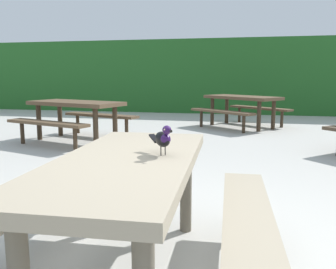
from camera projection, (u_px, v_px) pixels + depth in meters
hedge_wall at (233, 76)px, 12.21m from camera, size 28.00×1.90×2.38m
picnic_table_foreground at (127, 188)px, 2.11m from camera, size 1.76×1.84×0.74m
bird_grackle at (163, 138)px, 2.10m from camera, size 0.20×0.24×0.18m
picnic_table_mid_left at (242, 104)px, 8.50m from camera, size 2.38×2.38×0.74m
picnic_table_far_centre at (76, 111)px, 6.68m from camera, size 2.13×2.11×0.74m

